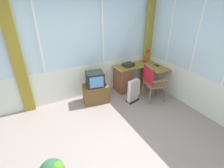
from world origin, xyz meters
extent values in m
cube|color=gray|center=(0.00, 0.00, -0.03)|extent=(5.65, 4.97, 0.06)
cube|color=silver|center=(0.00, 2.01, 0.44)|extent=(4.65, 0.06, 0.89)
cube|color=silver|center=(0.00, 2.01, 1.73)|extent=(4.56, 0.06, 1.68)
cube|color=white|center=(-0.78, 2.01, 1.73)|extent=(0.04, 0.07, 1.68)
cube|color=white|center=(0.78, 2.01, 1.73)|extent=(0.04, 0.07, 1.68)
cube|color=silver|center=(2.36, 0.00, 0.44)|extent=(0.06, 3.97, 0.89)
cube|color=silver|center=(2.36, 0.00, 1.73)|extent=(0.06, 3.89, 1.68)
cube|color=white|center=(2.36, 0.40, 1.73)|extent=(0.07, 0.04, 1.68)
cube|color=white|center=(2.36, 1.19, 1.73)|extent=(0.07, 0.04, 1.68)
cube|color=olive|center=(-1.28, 1.93, 1.33)|extent=(0.26, 0.11, 2.65)
cube|color=olive|center=(2.23, 1.88, 1.33)|extent=(0.26, 0.09, 2.65)
cube|color=olive|center=(1.67, 1.71, 0.72)|extent=(1.28, 0.51, 0.02)
cube|color=olive|center=(2.05, 1.19, 0.72)|extent=(0.51, 0.54, 0.02)
cube|color=brown|center=(1.26, 1.71, 0.35)|extent=(0.40, 0.47, 0.70)
cylinder|color=#4C4C51|center=(1.84, 0.96, 0.35)|extent=(0.04, 0.04, 0.71)
cylinder|color=#4C4C51|center=(1.07, 1.92, 0.35)|extent=(0.04, 0.04, 0.71)
cylinder|color=red|center=(2.05, 1.79, 0.74)|extent=(0.13, 0.13, 0.02)
cylinder|color=red|center=(2.05, 1.79, 0.85)|extent=(0.02, 0.02, 0.20)
cylinder|color=red|center=(2.10, 1.76, 1.05)|extent=(0.03, 0.08, 0.19)
cone|color=red|center=(2.15, 1.72, 1.09)|extent=(0.14, 0.14, 0.12)
cube|color=black|center=(2.16, 1.36, 0.74)|extent=(0.08, 0.16, 0.02)
cube|color=#262724|center=(1.43, 1.72, 0.78)|extent=(0.34, 0.28, 0.09)
cylinder|color=olive|center=(1.90, 0.63, 0.22)|extent=(0.04, 0.04, 0.44)
cylinder|color=olive|center=(2.01, 1.06, 0.22)|extent=(0.04, 0.04, 0.44)
cylinder|color=olive|center=(1.47, 0.74, 0.22)|extent=(0.04, 0.04, 0.44)
cylinder|color=olive|center=(1.58, 1.17, 0.22)|extent=(0.04, 0.04, 0.44)
cube|color=olive|center=(1.74, 0.90, 0.46)|extent=(0.59, 0.59, 0.04)
cube|color=olive|center=(1.53, 0.95, 0.73)|extent=(0.14, 0.43, 0.48)
cube|color=red|center=(1.53, 0.95, 0.75)|extent=(0.17, 0.46, 0.41)
cube|color=olive|center=(1.68, 0.69, 0.64)|extent=(0.43, 0.15, 0.03)
cube|color=olive|center=(1.79, 1.11, 0.64)|extent=(0.43, 0.15, 0.03)
cube|color=brown|center=(0.31, 1.54, 0.24)|extent=(0.71, 0.55, 0.47)
cube|color=black|center=(0.31, 1.54, 0.65)|extent=(0.49, 0.47, 0.36)
cube|color=#508BD2|center=(0.28, 1.35, 0.65)|extent=(0.34, 0.07, 0.28)
cube|color=#262628|center=(0.46, 1.52, 0.51)|extent=(0.30, 0.27, 0.07)
cube|color=silver|center=(1.03, 1.04, 0.33)|extent=(0.04, 0.10, 0.59)
cube|color=silver|center=(1.07, 1.04, 0.33)|extent=(0.04, 0.10, 0.59)
cube|color=silver|center=(1.11, 1.05, 0.33)|extent=(0.04, 0.10, 0.59)
cube|color=silver|center=(1.15, 1.06, 0.33)|extent=(0.04, 0.10, 0.59)
cube|color=silver|center=(1.19, 1.07, 0.33)|extent=(0.04, 0.10, 0.59)
cube|color=silver|center=(1.23, 1.08, 0.33)|extent=(0.04, 0.10, 0.59)
cube|color=silver|center=(1.28, 1.09, 0.33)|extent=(0.04, 0.10, 0.59)
cube|color=silver|center=(1.32, 1.10, 0.33)|extent=(0.04, 0.10, 0.59)
cube|color=black|center=(1.19, 1.00, 0.01)|extent=(0.35, 0.11, 0.03)
cube|color=black|center=(1.16, 1.14, 0.01)|extent=(0.35, 0.11, 0.03)
cube|color=silver|center=(1.35, 1.11, 0.35)|extent=(0.07, 0.10, 0.41)
sphere|color=#4A8523|center=(-1.06, -0.29, 0.33)|extent=(0.20, 0.20, 0.20)
camera|label=1|loc=(-1.11, -2.03, 2.48)|focal=26.93mm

